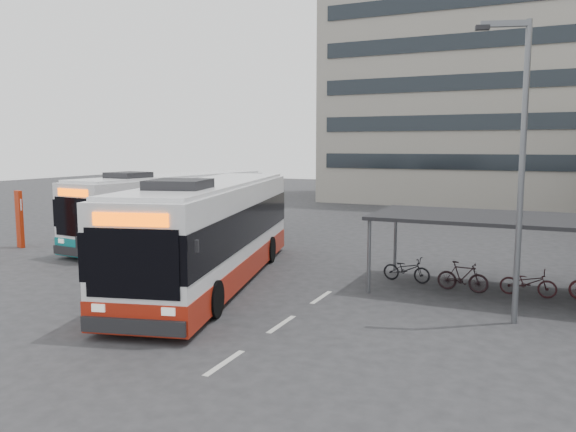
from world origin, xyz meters
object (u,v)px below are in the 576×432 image
at_px(pedestrian, 258,247).
at_px(lamp_post, 518,155).
at_px(bus_teal, 175,208).
at_px(bus_main, 213,232).

relative_size(pedestrian, lamp_post, 0.21).
bearing_deg(bus_teal, bus_main, -39.69).
distance_m(bus_main, bus_teal, 9.21).
distance_m(pedestrian, lamp_post, 10.76).
xyz_separation_m(bus_main, pedestrian, (0.39, 2.67, -0.92)).
distance_m(bus_main, pedestrian, 2.85).
relative_size(bus_teal, lamp_post, 1.55).
height_order(bus_teal, lamp_post, lamp_post).
height_order(bus_teal, pedestrian, bus_teal).
height_order(bus_main, pedestrian, bus_main).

